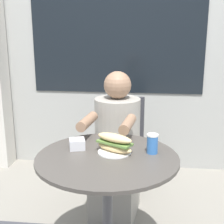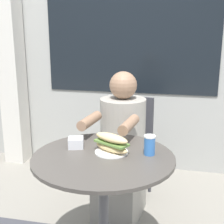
% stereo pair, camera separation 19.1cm
% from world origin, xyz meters
% --- Properties ---
extents(storefront_wall, '(8.00, 0.09, 2.80)m').
position_xyz_m(storefront_wall, '(-0.00, 1.56, 1.40)').
color(storefront_wall, '#9E9E99').
rests_on(storefront_wall, ground_plane).
extents(cafe_table, '(0.81, 0.81, 0.74)m').
position_xyz_m(cafe_table, '(0.00, 0.00, 0.55)').
color(cafe_table, '#47423D').
rests_on(cafe_table, ground_plane).
extents(diner_chair, '(0.42, 0.42, 0.87)m').
position_xyz_m(diner_chair, '(0.00, 0.94, 0.52)').
color(diner_chair, '#333338').
rests_on(diner_chair, ground_plane).
extents(seated_diner, '(0.40, 0.63, 1.14)m').
position_xyz_m(seated_diner, '(-0.01, 0.59, 0.49)').
color(seated_diner, gray).
rests_on(seated_diner, ground_plane).
extents(sandwich_on_plate, '(0.24, 0.19, 0.11)m').
position_xyz_m(sandwich_on_plate, '(0.03, 0.06, 0.79)').
color(sandwich_on_plate, white).
rests_on(sandwich_on_plate, cafe_table).
extents(drink_cup, '(0.07, 0.07, 0.11)m').
position_xyz_m(drink_cup, '(0.25, 0.08, 0.79)').
color(drink_cup, '#336BB7').
rests_on(drink_cup, cafe_table).
extents(napkin_box, '(0.11, 0.11, 0.06)m').
position_xyz_m(napkin_box, '(-0.19, 0.09, 0.77)').
color(napkin_box, silver).
rests_on(napkin_box, cafe_table).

